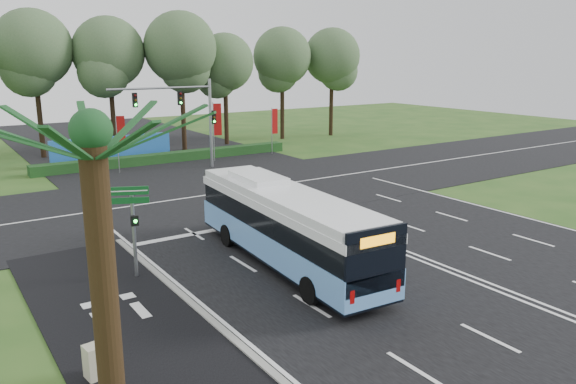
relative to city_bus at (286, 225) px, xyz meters
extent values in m
plane|color=#264C19|center=(5.07, 1.02, -1.76)|extent=(120.00, 120.00, 0.00)
cube|color=black|center=(5.07, 1.02, -1.74)|extent=(20.00, 120.00, 0.04)
cube|color=black|center=(5.07, 13.02, -1.74)|extent=(120.00, 14.00, 0.05)
cube|color=black|center=(-7.43, -1.98, -1.73)|extent=(5.00, 18.00, 0.06)
cube|color=gray|center=(-5.03, -1.98, -1.70)|extent=(0.25, 18.00, 0.12)
cube|color=#619BE2|center=(0.00, 0.01, -0.67)|extent=(3.37, 12.33, 1.12)
cube|color=black|center=(0.00, 0.01, -1.18)|extent=(3.34, 12.27, 0.30)
cube|color=black|center=(0.00, 0.01, 0.34)|extent=(3.26, 12.14, 0.96)
cube|color=white|center=(0.00, 0.01, 0.95)|extent=(3.37, 12.33, 0.36)
cube|color=white|center=(0.00, 0.01, 1.31)|extent=(3.29, 11.84, 0.36)
cube|color=white|center=(0.18, 2.55, 1.61)|extent=(1.83, 3.15, 0.25)
cube|color=black|center=(-0.41, -6.01, 0.39)|extent=(2.47, 0.29, 2.23)
cube|color=orange|center=(-0.42, -6.05, 1.10)|extent=(1.42, 0.16, 0.36)
cylinder|color=black|center=(-0.95, 3.54, -1.23)|extent=(0.36, 1.07, 1.06)
cylinder|color=black|center=(1.43, 3.38, -1.23)|extent=(0.36, 1.07, 1.06)
cylinder|color=black|center=(-1.45, -3.76, -1.23)|extent=(0.36, 1.07, 1.06)
cylinder|color=black|center=(0.92, -3.92, -1.23)|extent=(0.36, 1.07, 1.06)
cylinder|color=gray|center=(-5.78, 2.18, 0.01)|extent=(0.14, 0.14, 3.53)
cube|color=black|center=(-5.78, 2.00, 0.66)|extent=(0.30, 0.21, 0.40)
sphere|color=#19F233|center=(-5.78, 1.90, 0.66)|extent=(0.14, 0.14, 0.14)
cylinder|color=gray|center=(-6.73, 2.43, 0.44)|extent=(0.13, 0.13, 4.40)
cube|color=#0D4C1D|center=(-5.98, 2.09, 1.87)|extent=(1.53, 0.73, 0.33)
cube|color=#0D4C1D|center=(-5.98, 2.09, 1.48)|extent=(1.53, 0.73, 0.24)
cube|color=white|center=(-5.98, 2.05, 1.87)|extent=(1.41, 0.64, 0.04)
cube|color=#B1AB8E|center=(-9.14, -4.38, -1.26)|extent=(0.67, 0.58, 1.01)
cylinder|color=gray|center=(0.11, 23.26, 0.46)|extent=(0.07, 0.07, 4.45)
cube|color=#9B0E0D|center=(0.41, 23.14, 1.40)|extent=(0.57, 0.25, 2.37)
cylinder|color=gray|center=(8.35, 23.66, 0.73)|extent=(0.08, 0.08, 4.99)
cube|color=#9B0E0D|center=(8.70, 23.57, 1.78)|extent=(0.65, 0.20, 2.66)
cylinder|color=gray|center=(14.33, 24.01, 0.34)|extent=(0.07, 0.07, 4.21)
cube|color=#9B0E0D|center=(14.64, 23.99, 1.23)|extent=(0.56, 0.07, 2.24)
cylinder|color=#382614|center=(-9.43, -6.98, 1.84)|extent=(0.60, 0.60, 7.20)
sphere|color=#194720|center=(-9.43, -6.98, 5.44)|extent=(0.90, 0.90, 0.90)
cylinder|color=gray|center=(7.07, 21.52, 1.74)|extent=(0.24, 0.24, 7.00)
cylinder|color=gray|center=(3.07, 21.52, 4.64)|extent=(8.00, 0.16, 0.16)
cube|color=black|center=(4.57, 21.52, 3.84)|extent=(0.32, 0.28, 1.05)
cube|color=black|center=(1.07, 21.52, 3.84)|extent=(0.32, 0.28, 1.05)
cube|color=black|center=(7.32, 21.52, 2.24)|extent=(0.32, 0.28, 1.05)
cube|color=#143815|center=(5.07, 25.52, -1.36)|extent=(22.00, 1.20, 0.80)
cube|color=#1F5CAB|center=(1.07, 28.02, -0.66)|extent=(10.00, 0.30, 2.20)
cylinder|color=black|center=(-3.35, 33.67, 2.69)|extent=(0.44, 0.44, 8.90)
sphere|color=#3D5A35|center=(-3.35, 33.67, 7.61)|extent=(6.56, 6.56, 6.56)
cylinder|color=black|center=(2.64, 32.55, 2.53)|extent=(0.44, 0.44, 8.58)
sphere|color=#3D5A35|center=(2.64, 32.55, 7.27)|extent=(6.32, 6.32, 6.32)
cylinder|color=black|center=(8.61, 30.50, 2.73)|extent=(0.44, 0.44, 8.97)
sphere|color=#3D5A35|center=(8.61, 30.50, 7.68)|extent=(6.61, 6.61, 6.61)
cylinder|color=black|center=(13.71, 31.67, 2.10)|extent=(0.44, 0.44, 7.72)
sphere|color=#3D5A35|center=(13.71, 31.67, 6.37)|extent=(5.69, 5.69, 5.69)
cylinder|color=black|center=(20.57, 31.87, 2.37)|extent=(0.44, 0.44, 8.26)
sphere|color=#3D5A35|center=(20.57, 31.87, 6.94)|extent=(6.09, 6.09, 6.09)
cylinder|color=black|center=(26.63, 31.13, 2.38)|extent=(0.44, 0.44, 8.29)
sphere|color=#3D5A35|center=(26.63, 31.13, 6.96)|extent=(6.11, 6.11, 6.11)
camera|label=1|loc=(-12.44, -18.86, 6.91)|focal=35.00mm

